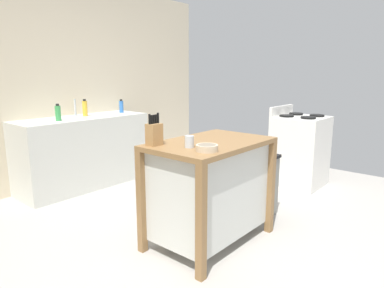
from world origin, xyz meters
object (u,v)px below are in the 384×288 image
Objects in this scene: bottle_dish_soap at (121,106)px; bottle_spray_cleaner at (58,113)px; knife_block at (154,133)px; drinking_cup at (189,142)px; bottle_hand_soap at (85,108)px; trash_bin at (259,185)px; bowl_ceramic_small at (207,148)px; sink_faucet at (75,108)px; kitchen_island at (210,186)px; stove at (299,150)px.

bottle_dish_soap is 0.94× the size of bottle_spray_cleaner.
knife_block reaches higher than drinking_cup.
trash_bin is at bearing -77.10° from bottle_hand_soap.
bowl_ceramic_small is at bearing -77.23° from knife_block.
trash_bin is (1.18, -0.28, -0.66)m from knife_block.
sink_faucet reaches higher than bowl_ceramic_small.
bowl_ceramic_small is 0.86× the size of bottle_dish_soap.
kitchen_island is at bearing 4.83° from drinking_cup.
trash_bin is (1.08, 0.16, -0.60)m from bowl_ceramic_small.
bottle_dish_soap is (1.20, 1.93, 0.00)m from knife_block.
kitchen_island is at bearing -93.81° from sink_faucet.
kitchen_island is 4.22× the size of knife_block.
drinking_cup is 2.34m from stove.
bottle_spray_cleaner is (0.20, 1.82, 0.01)m from knife_block.
bottle_hand_soap is at bearing 83.59° from kitchen_island.
stove is at bearing -50.27° from sink_faucet.
knife_block is 0.46m from bowl_ceramic_small.
kitchen_island is at bearing -96.41° from bottle_hand_soap.
trash_bin is at bearing -1.00° from drinking_cup.
knife_block is at bearing 176.06° from stove.
stove is at bearing -50.93° from bottle_hand_soap.
bowl_ceramic_small is 2.54m from sink_faucet.
drinking_cup is 0.14× the size of trash_bin.
bottle_dish_soap is (1.10, 2.37, 0.07)m from bowl_ceramic_small.
bottle_spray_cleaner is 3.01m from stove.
sink_faucet is at bearing 86.19° from kitchen_island.
bottle_dish_soap reaches higher than trash_bin.
bowl_ceramic_small is 0.81× the size of bottle_spray_cleaner.
bottle_hand_soap is 0.21× the size of stove.
knife_block reaches higher than trash_bin.
drinking_cup is at bearing 179.00° from trash_bin.
knife_block is 1.16× the size of bottle_hand_soap.
drinking_cup is at bearing -177.58° from stove.
bottle_spray_cleaner is (0.10, 2.26, 0.07)m from bowl_ceramic_small.
bottle_dish_soap is at bearing 6.33° from bottle_spray_cleaner.
stove is (1.75, -2.15, -0.54)m from bottle_hand_soap.
bottle_spray_cleaner reaches higher than stove.
bowl_ceramic_small is at bearing -171.46° from trash_bin.
knife_block is 0.25× the size of stove.
drinking_cup is 0.49× the size of bottle_dish_soap.
bottle_dish_soap is at bearing 63.73° from drinking_cup.
knife_block is 2.77× the size of drinking_cup.
trash_bin is 2.42m from bottle_hand_soap.
sink_faucet reaches higher than bottle_dish_soap.
bottle_dish_soap is 0.18× the size of stove.
drinking_cup is at bearing -175.17° from kitchen_island.
bottle_dish_soap is (1.08, 2.19, 0.05)m from drinking_cup.
bowl_ceramic_small is 0.75× the size of bottle_hand_soap.
bottle_hand_soap is at bearing 71.67° from knife_block.
bottle_spray_cleaner is at bearing 83.76° from knife_block.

